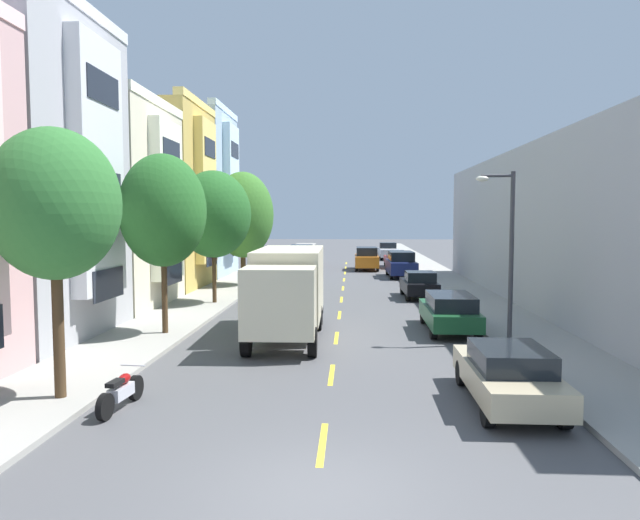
% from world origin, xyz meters
% --- Properties ---
extents(ground_plane, '(160.00, 160.00, 0.00)m').
position_xyz_m(ground_plane, '(0.00, 30.00, 0.00)').
color(ground_plane, '#4C4C4F').
extents(sidewalk_left, '(3.20, 120.00, 0.14)m').
position_xyz_m(sidewalk_left, '(-7.10, 28.00, 0.07)').
color(sidewalk_left, '#99968E').
rests_on(sidewalk_left, ground_plane).
extents(sidewalk_right, '(3.20, 120.00, 0.14)m').
position_xyz_m(sidewalk_right, '(7.10, 28.00, 0.07)').
color(sidewalk_right, '#99968E').
rests_on(sidewalk_right, ground_plane).
extents(lane_centerline_dashes, '(0.14, 47.20, 0.01)m').
position_xyz_m(lane_centerline_dashes, '(0.00, 24.50, 0.00)').
color(lane_centerline_dashes, yellow).
rests_on(lane_centerline_dashes, ground_plane).
extents(townhouse_third_cream, '(13.16, 7.36, 10.18)m').
position_xyz_m(townhouse_third_cream, '(-14.87, 18.60, 4.89)').
color(townhouse_third_cream, beige).
rests_on(townhouse_third_cream, ground_plane).
extents(townhouse_fourth_mustard, '(14.36, 7.36, 11.57)m').
position_xyz_m(townhouse_fourth_mustard, '(-15.47, 26.17, 5.58)').
color(townhouse_fourth_mustard, tan).
rests_on(townhouse_fourth_mustard, ground_plane).
extents(townhouse_fifth_powder_blue, '(13.23, 7.36, 12.52)m').
position_xyz_m(townhouse_fifth_powder_blue, '(-14.91, 33.73, 6.06)').
color(townhouse_fifth_powder_blue, '#9EB7CC').
rests_on(townhouse_fifth_powder_blue, ground_plane).
extents(apartment_block_opposite, '(10.00, 36.00, 7.90)m').
position_xyz_m(apartment_block_opposite, '(13.70, 20.00, 3.95)').
color(apartment_block_opposite, '#A8A8AD').
rests_on(apartment_block_opposite, ground_plane).
extents(street_tree_nearest, '(3.03, 3.03, 6.39)m').
position_xyz_m(street_tree_nearest, '(-6.40, 4.16, 4.73)').
color(street_tree_nearest, '#47331E').
rests_on(street_tree_nearest, sidewalk_left).
extents(street_tree_second, '(3.17, 3.17, 6.63)m').
position_xyz_m(street_tree_second, '(-6.40, 11.92, 4.69)').
color(street_tree_second, '#47331E').
rests_on(street_tree_second, sidewalk_left).
extents(street_tree_third, '(3.77, 3.77, 6.65)m').
position_xyz_m(street_tree_third, '(-6.40, 19.68, 4.60)').
color(street_tree_third, '#47331E').
rests_on(street_tree_third, sidewalk_left).
extents(street_tree_farthest, '(3.93, 3.93, 7.20)m').
position_xyz_m(street_tree_farthest, '(-6.40, 27.43, 4.60)').
color(street_tree_farthest, '#47331E').
rests_on(street_tree_farthest, sidewalk_left).
extents(street_lamp, '(1.35, 0.28, 5.88)m').
position_xyz_m(street_lamp, '(5.93, 11.33, 3.60)').
color(street_lamp, '#38383D').
rests_on(street_lamp, sidewalk_right).
extents(delivery_box_truck, '(2.54, 7.68, 3.24)m').
position_xyz_m(delivery_box_truck, '(-1.80, 12.12, 1.86)').
color(delivery_box_truck, beige).
rests_on(delivery_box_truck, ground_plane).
extents(parked_wagon_forest, '(1.85, 4.71, 1.50)m').
position_xyz_m(parked_wagon_forest, '(4.36, 13.43, 0.80)').
color(parked_wagon_forest, '#194C28').
rests_on(parked_wagon_forest, ground_plane).
extents(parked_hatchback_black, '(1.82, 4.03, 1.50)m').
position_xyz_m(parked_hatchback_black, '(4.27, 22.83, 0.76)').
color(parked_hatchback_black, black).
rests_on(parked_hatchback_black, ground_plane).
extents(parked_pickup_silver, '(2.10, 5.34, 1.73)m').
position_xyz_m(parked_pickup_silver, '(4.45, 52.87, 0.83)').
color(parked_pickup_silver, '#B2B5BA').
rests_on(parked_pickup_silver, ground_plane).
extents(parked_suv_burgundy, '(1.98, 4.81, 1.93)m').
position_xyz_m(parked_suv_burgundy, '(-4.24, 43.90, 0.99)').
color(parked_suv_burgundy, maroon).
rests_on(parked_suv_burgundy, ground_plane).
extents(parked_wagon_red, '(1.95, 4.75, 1.50)m').
position_xyz_m(parked_wagon_red, '(4.49, 42.53, 0.80)').
color(parked_wagon_red, '#AD1E1E').
rests_on(parked_wagon_red, ground_plane).
extents(parked_suv_navy, '(2.07, 4.85, 1.93)m').
position_xyz_m(parked_suv_navy, '(4.20, 33.94, 0.99)').
color(parked_suv_navy, navy).
rests_on(parked_suv_navy, ground_plane).
extents(parked_pickup_white, '(2.13, 5.35, 1.73)m').
position_xyz_m(parked_pickup_white, '(-4.33, 49.74, 0.83)').
color(parked_pickup_white, silver).
rests_on(parked_pickup_white, ground_plane).
extents(parked_sedan_champagne, '(1.83, 4.51, 1.43)m').
position_xyz_m(parked_sedan_champagne, '(4.25, 4.58, 0.75)').
color(parked_sedan_champagne, tan).
rests_on(parked_sedan_champagne, ground_plane).
extents(parked_pickup_sky, '(2.14, 5.35, 1.73)m').
position_xyz_m(parked_pickup_sky, '(-4.25, 34.71, 0.83)').
color(parked_pickup_sky, '#7A9EC6').
rests_on(parked_pickup_sky, ground_plane).
extents(moving_orange_sedan, '(1.95, 4.80, 1.93)m').
position_xyz_m(moving_orange_sedan, '(1.80, 39.99, 0.99)').
color(moving_orange_sedan, orange).
rests_on(moving_orange_sedan, ground_plane).
extents(parked_motorcycle, '(0.62, 2.05, 0.90)m').
position_xyz_m(parked_motorcycle, '(-4.75, 3.76, 0.41)').
color(parked_motorcycle, black).
rests_on(parked_motorcycle, ground_plane).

